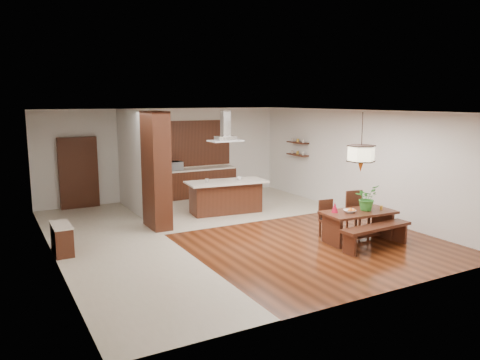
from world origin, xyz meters
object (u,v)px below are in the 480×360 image
fruit_bowl (350,211)px  kitchen_island (226,197)px  microwave (174,166)px  dining_bench (376,237)px  island_cup (239,178)px  dining_chair_right (358,213)px  pendant_lantern (362,142)px  dining_chair_left (330,219)px  dining_table (358,219)px  range_hood (225,126)px  foliage_plant (366,198)px  hallway_console (62,239)px

fruit_bowl → kitchen_island: (-1.14, 3.82, -0.25)m
kitchen_island → microwave: microwave is taller
dining_bench → kitchen_island: kitchen_island is taller
fruit_bowl → island_cup: island_cup is taller
dining_chair_right → pendant_lantern: bearing=-124.2°
island_cup → microwave: (-1.00, 2.49, 0.11)m
dining_chair_left → island_cup: island_cup is taller
dining_table → microwave: bearing=107.8°
dining_bench → kitchen_island: (-1.37, 4.41, 0.22)m
dining_table → kitchen_island: (-1.41, 3.82, -0.03)m
range_hood → dining_chair_left: bearing=-72.7°
foliage_plant → kitchen_island: (-1.62, 3.82, -0.51)m
microwave → dining_chair_right: bearing=-69.4°
dining_chair_right → hallway_console: bearing=173.1°
hallway_console → dining_chair_right: (6.46, -1.80, 0.19)m
hallway_console → island_cup: 5.26m
hallway_console → kitchen_island: (4.61, 1.54, 0.16)m
fruit_bowl → kitchen_island: kitchen_island is taller
pendant_lantern → foliage_plant: bearing=-0.9°
dining_chair_left → microwave: bearing=110.9°
hallway_console → dining_chair_left: (5.63, -1.75, 0.12)m
fruit_bowl → kitchen_island: size_ratio=0.12×
kitchen_island → island_cup: size_ratio=18.03×
dining_table → pendant_lantern: 1.74m
dining_bench → foliage_plant: 0.97m
hallway_console → dining_table: dining_table is taller
hallway_console → range_hood: (4.61, 1.54, 2.15)m
dining_table → dining_bench: size_ratio=0.95×
pendant_lantern → kitchen_island: bearing=110.2°
kitchen_island → microwave: bearing=109.8°
kitchen_island → fruit_bowl: bearing=-67.5°
dining_table → microwave: (-2.01, 6.24, 0.58)m
range_hood → foliage_plant: bearing=-67.0°
dining_bench → island_cup: island_cup is taller
dining_chair_left → dining_chair_right: (0.83, -0.05, 0.07)m
hallway_console → dining_chair_right: bearing=-15.6°
dining_chair_left → kitchen_island: 3.44m
dining_table → foliage_plant: size_ratio=2.96×
dining_chair_right → pendant_lantern: (-0.44, -0.48, 1.74)m
range_hood → microwave: size_ratio=1.81×
range_hood → dining_table: bearing=-69.8°
dining_chair_right → kitchen_island: size_ratio=0.43×
foliage_plant → island_cup: foliage_plant is taller
dining_bench → island_cup: bearing=102.6°
pendant_lantern → dining_table: bearing=0.0°
dining_chair_right → microwave: microwave is taller
dining_bench → dining_chair_left: size_ratio=2.07×
dining_table → island_cup: 3.92m
island_cup → pendant_lantern: bearing=-75.0°
hallway_console → fruit_bowl: size_ratio=3.27×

